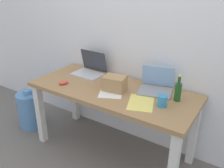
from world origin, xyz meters
TOP-DOWN VIEW (x-y plane):
  - ground_plane at (0.00, 0.00)m, footprint 8.00×8.00m
  - back_wall at (0.00, 0.40)m, footprint 5.20×0.08m
  - desk at (0.00, 0.00)m, footprint 1.61×0.68m
  - laptop_left at (-0.41, 0.19)m, footprint 0.33×0.26m
  - laptop_right at (0.37, 0.19)m, footprint 0.35×0.32m
  - beer_bottle at (0.60, 0.11)m, footprint 0.06×0.06m
  - computer_mouse at (-0.46, -0.17)m, footprint 0.10×0.12m
  - cardboard_box at (0.04, -0.01)m, footprint 0.22×0.18m
  - coffee_mug at (0.53, -0.05)m, footprint 0.08×0.08m
  - paper_sheet_center at (0.03, -0.05)m, footprint 0.32×0.36m
  - paper_sheet_front_right at (0.36, -0.10)m, footprint 0.30×0.35m
  - water_cooler_jug at (-1.10, -0.15)m, footprint 0.29×0.29m

SIDE VIEW (x-z plane):
  - ground_plane at x=0.00m, z-range 0.00..0.00m
  - water_cooler_jug at x=-1.10m, z-range -0.02..0.47m
  - desk at x=0.00m, z-range 0.26..0.99m
  - paper_sheet_center at x=0.03m, z-range 0.73..0.73m
  - paper_sheet_front_right at x=0.36m, z-range 0.73..0.73m
  - computer_mouse at x=-0.46m, z-range 0.73..0.76m
  - laptop_right at x=0.37m, z-range 0.67..0.89m
  - coffee_mug at x=0.53m, z-range 0.73..0.83m
  - laptop_left at x=-0.41m, z-range 0.66..0.91m
  - cardboard_box at x=0.04m, z-range 0.73..0.87m
  - beer_bottle at x=0.60m, z-range 0.70..0.93m
  - back_wall at x=0.00m, z-range 0.00..2.60m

